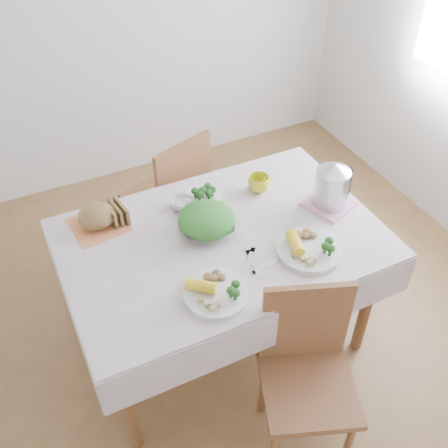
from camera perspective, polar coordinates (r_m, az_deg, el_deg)
name	(u,v)px	position (r m, az deg, el deg)	size (l,w,h in m)	color
floor	(222,335)	(3.05, -0.18, -11.98)	(3.60, 3.60, 0.00)	brown
dining_table	(222,291)	(2.76, -0.19, -7.33)	(1.40, 0.90, 0.75)	brown
tablecloth	(222,238)	(2.48, -0.21, -1.52)	(1.50, 1.00, 0.01)	beige
chair_near	(309,384)	(2.35, 9.28, -16.84)	(0.40, 0.40, 0.88)	brown
chair_far	(165,194)	(3.23, -6.41, 3.24)	(0.41, 0.41, 0.91)	brown
salad_bowl	(207,225)	(2.50, -1.89, -0.10)	(0.26, 0.26, 0.06)	white
dinner_plate_left	(216,293)	(2.22, -0.87, -7.56)	(0.28, 0.28, 0.02)	white
dinner_plate_right	(309,250)	(2.43, 9.22, -2.83)	(0.30, 0.30, 0.02)	white
broccoli_plate	(203,198)	(2.69, -2.33, 2.89)	(0.21, 0.21, 0.02)	beige
napkin	(99,224)	(2.62, -13.46, -0.05)	(0.25, 0.25, 0.00)	#E07C46
bread_loaf	(97,216)	(2.58, -13.65, 0.88)	(0.18, 0.17, 0.11)	brown
fruit_bowl	(183,204)	(2.64, -4.48, 2.17)	(0.13, 0.13, 0.04)	white
yellow_mug	(259,183)	(2.74, 3.82, 4.44)	(0.11, 0.11, 0.09)	yellow
pink_tray	(329,204)	(2.71, 11.31, 2.17)	(0.22, 0.22, 0.02)	pink
electric_kettle	(332,186)	(2.64, 11.63, 4.07)	(0.17, 0.17, 0.24)	#B2B5BA
fork_left	(254,264)	(2.35, 3.28, -4.38)	(0.02, 0.18, 0.00)	silver
fork_right	(249,262)	(2.36, 2.72, -4.12)	(0.02, 0.19, 0.00)	silver
knife	(269,265)	(2.35, 4.87, -4.46)	(0.02, 0.18, 0.00)	silver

